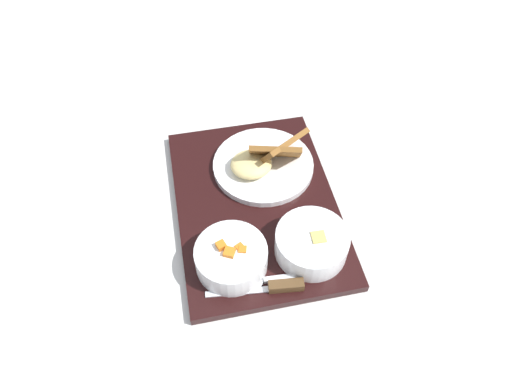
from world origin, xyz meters
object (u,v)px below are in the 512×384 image
(plate_main, at_px, (264,162))
(bowl_salad, at_px, (231,257))
(bowl_soup, at_px, (312,242))
(knife, at_px, (279,287))
(spoon, at_px, (267,280))

(plate_main, bearing_deg, bowl_salad, 157.76)
(bowl_soup, height_order, plate_main, plate_main)
(knife, height_order, spoon, knife)
(bowl_soup, relative_size, plate_main, 0.63)
(bowl_salad, height_order, knife, bowl_salad)
(bowl_soup, height_order, knife, bowl_soup)
(plate_main, xyz_separation_m, spoon, (-0.26, 0.03, -0.01))
(bowl_salad, distance_m, spoon, 0.07)
(bowl_soup, bearing_deg, bowl_salad, 93.54)
(knife, distance_m, spoon, 0.02)
(plate_main, relative_size, knife, 1.24)
(knife, xyz_separation_m, spoon, (0.02, 0.02, -0.00))
(knife, bearing_deg, bowl_soup, -133.91)
(bowl_salad, relative_size, knife, 0.75)
(bowl_soup, height_order, spoon, bowl_soup)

